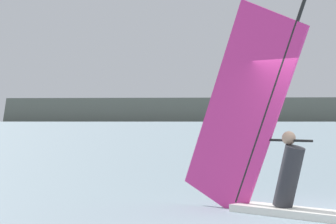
# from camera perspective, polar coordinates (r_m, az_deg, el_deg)

# --- Properties ---
(ground_plane) EXTENTS (4000.00, 4000.00, 0.00)m
(ground_plane) POSITION_cam_1_polar(r_m,az_deg,el_deg) (11.68, 12.73, -8.08)
(ground_plane) COLOR gray
(windsurfer) EXTENTS (3.51, 2.50, 3.91)m
(windsurfer) POSITION_cam_1_polar(r_m,az_deg,el_deg) (11.76, 8.39, -3.46)
(windsurfer) COLOR white
(windsurfer) RESTS_ON ground_plane
(distant_headland) EXTENTS (1001.52, 615.68, 32.78)m
(distant_headland) POSITION_cam_1_polar(r_m,az_deg,el_deg) (1248.11, -6.65, 0.01)
(distant_headland) COLOR #60665B
(distant_headland) RESTS_ON ground_plane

